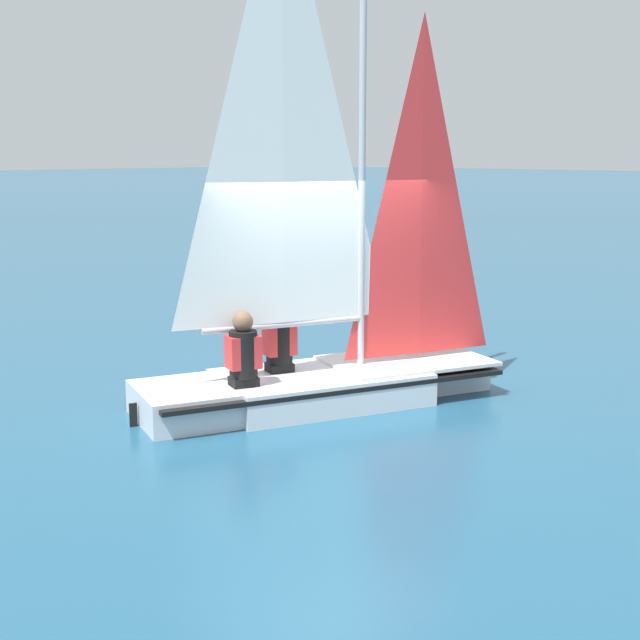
{
  "coord_description": "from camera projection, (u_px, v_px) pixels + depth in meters",
  "views": [
    {
      "loc": [
        -7.18,
        -6.68,
        2.81
      ],
      "look_at": [
        0.0,
        0.0,
        0.96
      ],
      "focal_mm": 50.0,
      "sensor_mm": 36.0,
      "label": 1
    }
  ],
  "objects": [
    {
      "name": "ground_plane",
      "position": [
        320.0,
        402.0,
        10.16
      ],
      "size": [
        260.0,
        260.0,
        0.0
      ],
      "primitive_type": "plane",
      "color": "#235675"
    },
    {
      "name": "sailor_crew",
      "position": [
        243.0,
        362.0,
        9.45
      ],
      "size": [
        0.41,
        0.39,
        1.16
      ],
      "rotation": [
        0.0,
        0.0,
        5.9
      ],
      "color": "black",
      "rests_on": "ground_plane"
    },
    {
      "name": "sailboat_main",
      "position": [
        322.0,
        323.0,
        9.99
      ],
      "size": [
        4.3,
        2.8,
        5.89
      ],
      "rotation": [
        0.0,
        0.0,
        5.9
      ],
      "color": "silver",
      "rests_on": "ground_plane"
    },
    {
      "name": "sailor_helm",
      "position": [
        279.0,
        348.0,
        10.07
      ],
      "size": [
        0.41,
        0.39,
        1.16
      ],
      "rotation": [
        0.0,
        0.0,
        5.9
      ],
      "color": "black",
      "rests_on": "ground_plane"
    }
  ]
}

